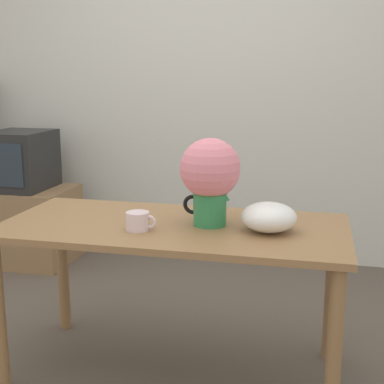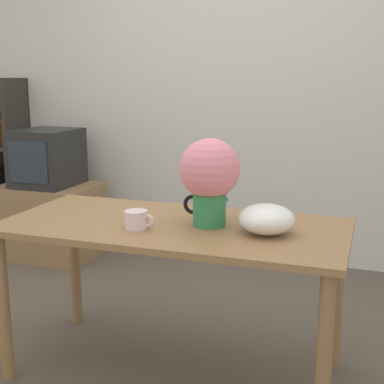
{
  "view_description": "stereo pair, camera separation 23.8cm",
  "coord_description": "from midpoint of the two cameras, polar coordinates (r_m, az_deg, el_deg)",
  "views": [
    {
      "loc": [
        0.78,
        -2.24,
        1.39
      ],
      "look_at": [
        0.25,
        0.02,
        0.88
      ],
      "focal_mm": 50.0,
      "sensor_mm": 36.0,
      "label": 1
    },
    {
      "loc": [
        1.01,
        -2.18,
        1.39
      ],
      "look_at": [
        0.25,
        0.02,
        0.88
      ],
      "focal_mm": 50.0,
      "sensor_mm": 36.0,
      "label": 2
    }
  ],
  "objects": [
    {
      "name": "ground_plane",
      "position": [
        2.76,
        -2.71,
        -17.93
      ],
      "size": [
        12.0,
        12.0,
        0.0
      ],
      "primitive_type": "plane",
      "color": "brown"
    },
    {
      "name": "white_bowl",
      "position": [
        2.29,
        10.93,
        -2.9
      ],
      "size": [
        0.24,
        0.24,
        0.13
      ],
      "color": "white",
      "rests_on": "table"
    },
    {
      "name": "flower_vase",
      "position": [
        2.34,
        4.8,
        1.66
      ],
      "size": [
        0.27,
        0.27,
        0.39
      ],
      "color": "#2D844C",
      "rests_on": "table"
    },
    {
      "name": "tv_set",
      "position": [
        4.19,
        -13.66,
        3.58
      ],
      "size": [
        0.42,
        0.49,
        0.43
      ],
      "color": "black",
      "rests_on": "tv_stand"
    },
    {
      "name": "wall_back",
      "position": [
        4.07,
        6.49,
        10.95
      ],
      "size": [
        8.0,
        0.05,
        2.6
      ],
      "color": "silver",
      "rests_on": "ground_plane"
    },
    {
      "name": "coffee_mug",
      "position": [
        2.33,
        -3.01,
        -3.01
      ],
      "size": [
        0.13,
        0.1,
        0.08
      ],
      "color": "silver",
      "rests_on": "table"
    },
    {
      "name": "tv_stand",
      "position": [
        4.29,
        -13.31,
        -2.99
      ],
      "size": [
        0.73,
        0.54,
        0.57
      ],
      "color": "#8E6B47",
      "rests_on": "ground_plane"
    },
    {
      "name": "table",
      "position": [
        2.44,
        0.78,
        -5.66
      ],
      "size": [
        1.55,
        0.74,
        0.73
      ],
      "color": "olive",
      "rests_on": "ground_plane"
    }
  ]
}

